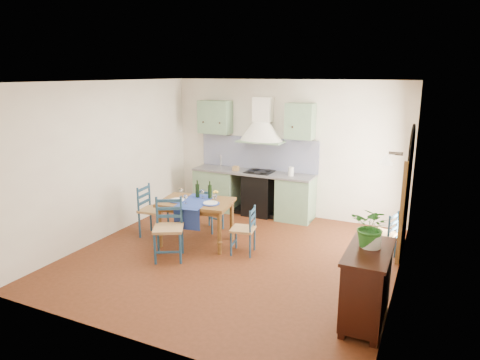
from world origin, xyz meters
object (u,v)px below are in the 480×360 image
dining_table (196,206)px  sideboard (366,283)px  chair_near (169,228)px  potted_plant (372,227)px

dining_table → sideboard: dining_table is taller
sideboard → chair_near: bearing=170.2°
dining_table → chair_near: bearing=-97.1°
dining_table → potted_plant: (3.08, -1.17, 0.50)m
dining_table → chair_near: size_ratio=1.35×
chair_near → sideboard: bearing=-9.8°
chair_near → sideboard: size_ratio=0.94×
sideboard → potted_plant: potted_plant is taller
sideboard → potted_plant: 0.68m
dining_table → potted_plant: size_ratio=2.68×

